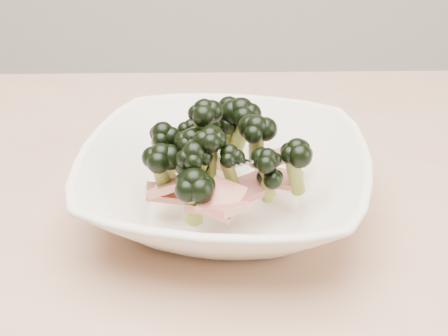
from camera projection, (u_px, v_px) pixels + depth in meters
The scene contains 2 objects.
dining_table at pixel (117, 299), 0.67m from camera, with size 1.20×0.80×0.75m.
broccoli_dish at pixel (223, 176), 0.62m from camera, with size 0.32×0.32×0.13m.
Camera 1 is at (0.10, -0.51, 1.11)m, focal length 50.00 mm.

